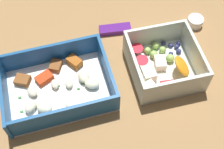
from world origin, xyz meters
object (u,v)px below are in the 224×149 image
at_px(fruit_bowl, 162,64).
at_px(paper_cup_liner, 195,22).
at_px(candy_bar, 115,29).
at_px(pasta_container, 58,86).

bearing_deg(fruit_bowl, paper_cup_liner, 42.16).
bearing_deg(candy_bar, paper_cup_liner, -6.64).
xyz_separation_m(pasta_container, fruit_bowl, (0.21, 0.00, 0.00)).
relative_size(pasta_container, fruit_bowl, 1.50).
bearing_deg(pasta_container, fruit_bowl, -2.49).
distance_m(fruit_bowl, candy_bar, 0.14).
distance_m(fruit_bowl, paper_cup_liner, 0.15).
xyz_separation_m(fruit_bowl, candy_bar, (-0.07, 0.12, -0.01)).
distance_m(pasta_container, fruit_bowl, 0.21).
height_order(pasta_container, fruit_bowl, fruit_bowl).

